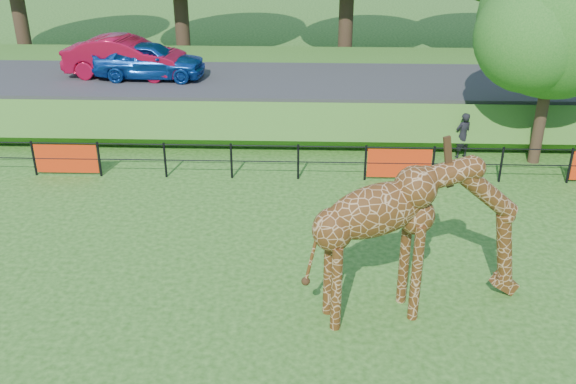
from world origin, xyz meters
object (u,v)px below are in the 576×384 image
tree_east (560,26)px  visitor (463,135)px  car_red (126,57)px  car_blue (150,60)px  giraffe (420,238)px

tree_east → visitor: bearing=173.2°
visitor → tree_east: bearing=150.8°
tree_east → car_red: bearing=162.4°
car_blue → tree_east: 14.13m
car_blue → visitor: (10.95, -4.00, -1.37)m
giraffe → tree_east: 9.92m
car_blue → car_red: (-0.95, 0.23, 0.05)m
car_blue → car_red: 0.98m
visitor → car_red: bearing=-42.0°
visitor → giraffe: bearing=49.7°
car_red → visitor: size_ratio=3.03×
car_blue → visitor: bearing=-108.1°
car_red → visitor: (11.90, -4.23, -1.42)m
car_red → tree_east: size_ratio=0.67×
car_red → visitor: bearing=-103.4°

